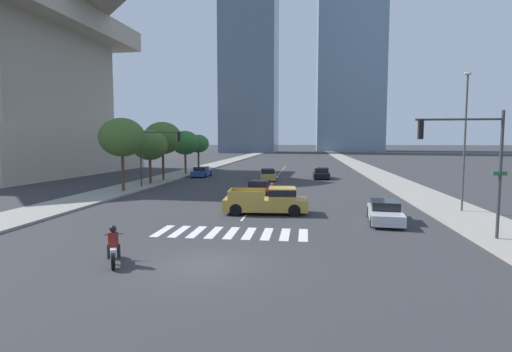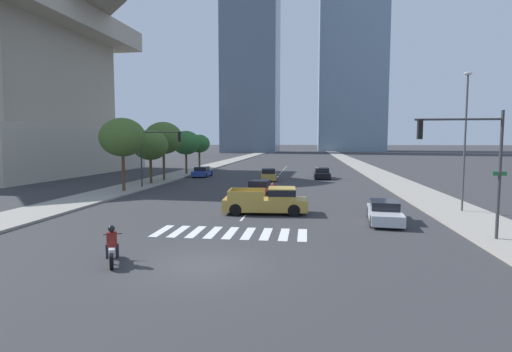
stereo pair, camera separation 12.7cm
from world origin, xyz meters
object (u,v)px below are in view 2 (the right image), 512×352
object	(u,v)px
motorcycle_lead	(112,248)
pickup_truck	(269,201)
traffic_signal_near	(468,152)
sedan_silver_0	(384,212)
street_lamp_east	(465,133)
sedan_blue_3	(202,172)
street_tree_nearest	(122,137)
street_tree_third	(163,138)
sedan_red_2	(260,189)
sedan_gold_4	(268,175)
street_tree_fifth	(199,144)
street_tree_fourth	(186,143)
sedan_black_1	(322,174)
street_tree_second	(150,145)
traffic_signal_far	(156,147)

from	to	relation	value
motorcycle_lead	pickup_truck	world-z (taller)	pickup_truck
pickup_truck	traffic_signal_near	bearing A→B (deg)	-34.73
sedan_silver_0	street_lamp_east	size ratio (longest dim) A/B	0.54
sedan_blue_3	street_tree_nearest	xyz separation A→B (m)	(-2.96, -16.02, 4.31)
sedan_silver_0	street_tree_third	xyz separation A→B (m)	(-20.75, 20.84, 4.34)
sedan_red_2	sedan_gold_4	xyz separation A→B (m)	(-0.62, 13.48, -0.00)
sedan_gold_4	street_tree_fifth	world-z (taller)	street_tree_fifth
traffic_signal_near	street_tree_fourth	world-z (taller)	traffic_signal_near
sedan_silver_0	street_tree_third	distance (m)	29.73
street_tree_fourth	street_tree_third	bearing A→B (deg)	-90.00
sedan_silver_0	traffic_signal_near	bearing A→B (deg)	41.11
sedan_black_1	sedan_red_2	size ratio (longest dim) A/B	1.01
sedan_blue_3	street_tree_second	world-z (taller)	street_tree_second
motorcycle_lead	street_tree_fourth	world-z (taller)	street_tree_fourth
pickup_truck	street_lamp_east	bearing A→B (deg)	4.32
sedan_silver_0	street_tree_nearest	bearing A→B (deg)	-111.81
motorcycle_lead	street_tree_fourth	bearing A→B (deg)	-11.54
motorcycle_lead	street_tree_second	distance (m)	28.04
motorcycle_lead	sedan_silver_0	bearing A→B (deg)	-76.11
sedan_red_2	sedan_silver_0	bearing A→B (deg)	-134.41
sedan_gold_4	street_lamp_east	distance (m)	24.69
traffic_signal_far	street_tree_second	xyz separation A→B (m)	(-1.93, 3.27, 0.12)
traffic_signal_far	street_tree_nearest	size ratio (longest dim) A/B	0.87
sedan_black_1	street_tree_second	bearing A→B (deg)	-63.70
street_tree_fifth	street_tree_fourth	bearing A→B (deg)	-90.00
pickup_truck	sedan_black_1	xyz separation A→B (m)	(4.13, 24.34, -0.22)
sedan_silver_0	traffic_signal_far	size ratio (longest dim) A/B	0.83
pickup_truck	street_tree_third	bearing A→B (deg)	122.68
sedan_silver_0	street_tree_fifth	size ratio (longest dim) A/B	0.88
pickup_truck	sedan_silver_0	bearing A→B (deg)	-18.75
motorcycle_lead	sedan_silver_0	size ratio (longest dim) A/B	0.41
sedan_silver_0	street_tree_second	size ratio (longest dim) A/B	0.84
motorcycle_lead	sedan_blue_3	xyz separation A→B (m)	(-6.13, 35.99, 0.02)
street_tree_fifth	sedan_black_1	bearing A→B (deg)	-28.75
sedan_silver_0	sedan_gold_4	size ratio (longest dim) A/B	0.96
sedan_black_1	traffic_signal_near	xyz separation A→B (m)	(5.51, -30.15, 3.53)
sedan_red_2	traffic_signal_far	distance (m)	11.79
sedan_blue_3	street_tree_third	size ratio (longest dim) A/B	0.65
sedan_silver_0	sedan_red_2	xyz separation A→B (m)	(-8.29, 9.63, 0.06)
pickup_truck	traffic_signal_near	world-z (taller)	traffic_signal_near
motorcycle_lead	sedan_red_2	xyz separation A→B (m)	(3.38, 18.95, 0.04)
motorcycle_lead	street_tree_third	xyz separation A→B (m)	(-9.08, 30.17, 4.32)
motorcycle_lead	sedan_black_1	world-z (taller)	motorcycle_lead
street_lamp_east	street_tree_third	xyz separation A→B (m)	(-26.20, 17.30, -0.23)
street_tree_nearest	street_tree_fourth	xyz separation A→B (m)	(0.00, 18.76, -0.59)
sedan_black_1	sedan_silver_0	bearing A→B (deg)	5.12
motorcycle_lead	sedan_silver_0	xyz separation A→B (m)	(11.67, 9.32, -0.02)
sedan_red_2	street_tree_second	xyz separation A→B (m)	(-12.46, 7.34, 3.53)
pickup_truck	street_tree_fifth	xyz separation A→B (m)	(-13.98, 34.28, 3.33)
pickup_truck	street_tree_fifth	world-z (taller)	street_tree_fifth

